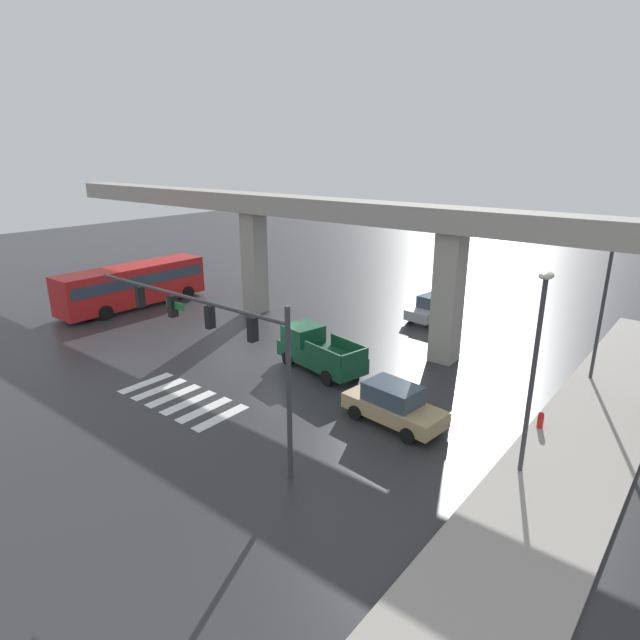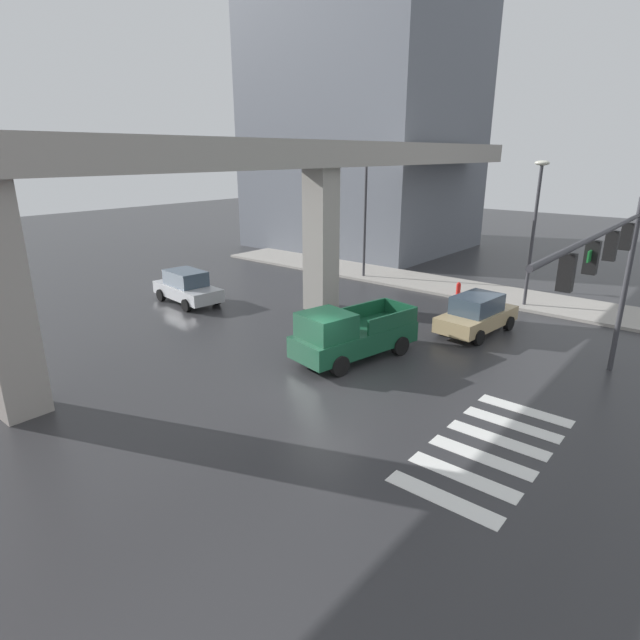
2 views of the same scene
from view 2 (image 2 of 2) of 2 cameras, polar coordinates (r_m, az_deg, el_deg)
name	(u,v)px [view 2 (image 2 of 2)]	position (r m, az deg, el deg)	size (l,w,h in m)	color
ground_plane	(324,388)	(17.47, 0.43, -7.61)	(120.00, 120.00, 0.00)	#2D2D30
crosswalk_stripes	(490,448)	(14.95, 18.34, -13.35)	(6.05, 2.80, 0.01)	silver
elevated_overpass	(197,172)	(20.13, -13.52, 15.76)	(53.47, 2.07, 8.13)	#9E9991
office_building	(365,61)	(44.71, 5.06, 26.72)	(13.50, 15.74, 28.65)	slate
sidewalk_east	(463,289)	(30.83, 15.65, 3.34)	(4.00, 36.00, 0.15)	#9E9991
pickup_truck	(349,335)	(19.48, 3.28, -1.71)	(5.37, 2.85, 2.08)	#14472D
sedan_silver	(187,287)	(27.91, -14.56, 3.57)	(2.33, 4.47, 1.72)	#A8AAAF
sedan_tan	(477,314)	(23.46, 17.04, 0.63)	(4.46, 2.29, 1.72)	tan
traffic_signal_mast	(609,260)	(16.94, 29.50, 5.86)	(10.89, 0.32, 6.20)	#38383D
street_lamp_near_corner	(535,218)	(27.59, 22.81, 10.44)	(0.44, 0.70, 7.24)	#38383D
street_lamp_mid_block	(365,205)	(32.03, 5.07, 12.62)	(0.44, 0.70, 7.24)	#38383D
fire_hydrant	(458,290)	(29.16, 15.13, 3.28)	(0.24, 0.24, 0.85)	red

